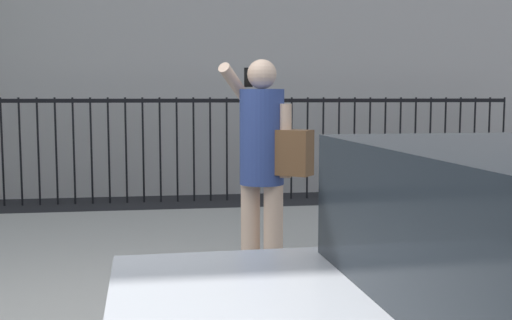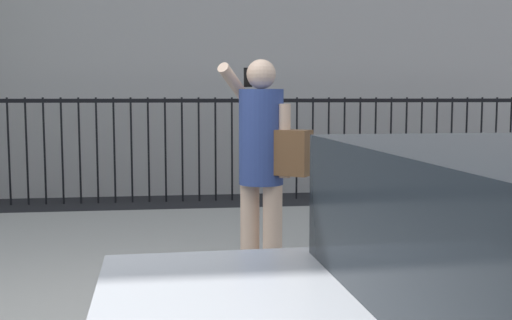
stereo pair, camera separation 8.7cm
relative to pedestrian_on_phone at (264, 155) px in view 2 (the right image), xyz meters
The scene contains 3 objects.
sidewalk 2.03m from the pedestrian_on_phone, 133.68° to the left, with size 28.00×4.40×0.15m, color #9E9B93.
iron_fence 5.08m from the pedestrian_on_phone, 103.49° to the left, with size 12.03×0.04×1.60m.
pedestrian_on_phone is the anchor object (origin of this frame).
Camera 2 is at (0.49, -3.77, 1.62)m, focal length 44.12 mm.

